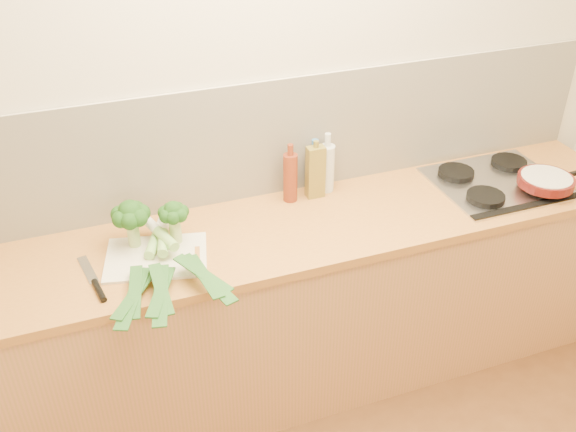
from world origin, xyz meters
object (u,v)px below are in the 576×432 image
object	(u,v)px
chefs_knife	(96,285)
chopping_board	(156,257)
skillet	(546,180)
gas_hob	(498,181)

from	to	relation	value
chefs_knife	chopping_board	bearing A→B (deg)	12.83
chopping_board	skillet	bearing A→B (deg)	9.87
skillet	gas_hob	bearing A→B (deg)	136.21
gas_hob	chopping_board	world-z (taller)	gas_hob
chefs_knife	skillet	distance (m)	2.01
chopping_board	chefs_knife	world-z (taller)	chefs_knife
gas_hob	chefs_knife	bearing A→B (deg)	-175.90
chefs_knife	skillet	world-z (taller)	skillet
chopping_board	chefs_knife	bearing A→B (deg)	-144.25
skillet	chefs_knife	bearing A→B (deg)	176.30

